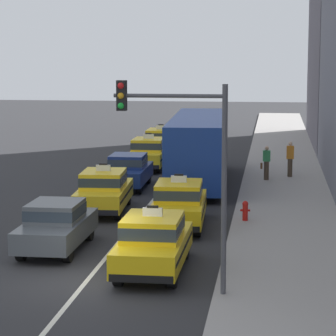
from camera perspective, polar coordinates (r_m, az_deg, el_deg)
ground_plane at (r=22.47m, az=-5.83°, el=-8.03°), size 160.00×160.00×0.00m
lane_stripe_left_right at (r=41.75m, az=0.51°, el=-0.37°), size 0.14×80.00×0.01m
sidewalk_curb at (r=36.50m, az=8.29°, el=-1.60°), size 4.00×90.00×0.15m
sedan_left_nearest at (r=25.80m, az=-7.96°, el=-3.98°), size 1.78×4.31×1.58m
taxi_left_second at (r=31.67m, az=-4.58°, el=-1.58°), size 2.07×4.66×1.96m
sedan_left_third at (r=37.19m, az=-2.84°, el=-0.13°), size 1.84×4.33×1.58m
taxi_left_fourth at (r=43.20m, az=-1.37°, el=1.10°), size 1.86×4.57×1.96m
taxi_left_fifth at (r=48.34m, az=-0.49°, el=1.87°), size 1.87×4.58×1.96m
taxi_right_nearest at (r=23.08m, az=-1.06°, el=-5.29°), size 1.84×4.57×1.96m
taxi_right_second at (r=28.87m, az=0.79°, el=-2.52°), size 2.01×4.63×1.96m
bus_right_third at (r=38.29m, az=2.24°, el=1.58°), size 2.99×11.30×3.22m
pedestrian_near_crosswalk at (r=39.98m, az=8.68°, el=0.64°), size 0.36×0.24×1.74m
pedestrian_mid_block at (r=38.86m, az=7.00°, el=0.36°), size 0.47×0.24×1.64m
fire_hydrant at (r=29.51m, az=5.51°, el=-2.98°), size 0.36×0.22×0.73m
traffic_light_pole at (r=20.12m, az=1.30°, el=1.22°), size 2.87×0.33×5.58m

